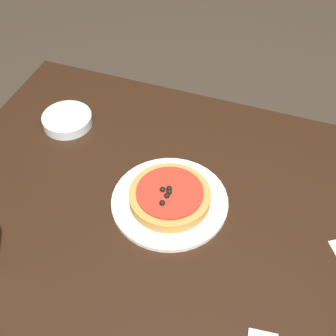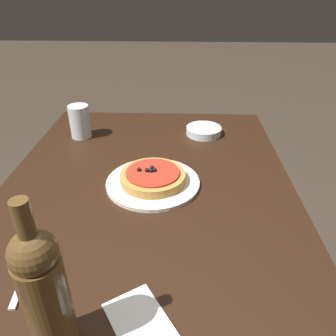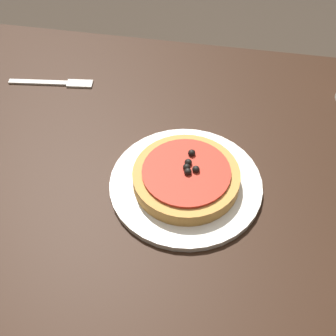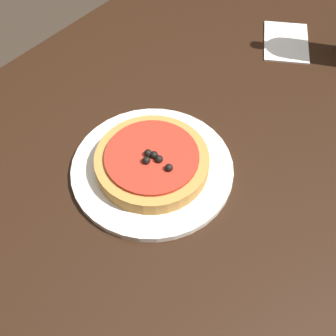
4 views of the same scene
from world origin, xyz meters
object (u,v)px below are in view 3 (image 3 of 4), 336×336
dining_table (150,202)px  dinner_plate (186,184)px  pizza (186,177)px  fork (57,83)px

dining_table → dinner_plate: dinner_plate is taller
dining_table → dinner_plate: size_ratio=4.68×
dining_table → pizza: bearing=167.2°
dinner_plate → pizza: size_ratio=1.44×
dining_table → fork: size_ratio=6.85×
dining_table → dinner_plate: 0.12m
dinner_plate → pizza: 0.02m
dining_table → pizza: size_ratio=6.74×
pizza → fork: pizza is taller
dinner_plate → fork: dinner_plate is taller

